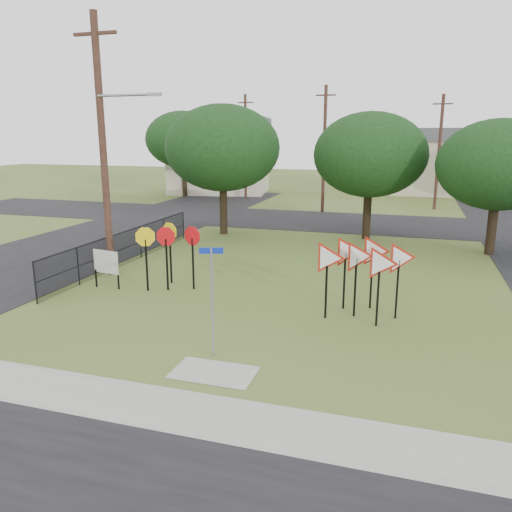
{
  "coord_description": "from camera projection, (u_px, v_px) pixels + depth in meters",
  "views": [
    {
      "loc": [
        4.24,
        -12.58,
        5.56
      ],
      "look_at": [
        -0.62,
        3.0,
        1.6
      ],
      "focal_mm": 35.0,
      "sensor_mm": 36.0,
      "label": 1
    }
  ],
  "objects": [
    {
      "name": "ground",
      "position": [
        245.0,
        336.0,
        14.21
      ],
      "size": [
        140.0,
        140.0,
        0.0
      ],
      "primitive_type": "plane",
      "color": "#455B22"
    },
    {
      "name": "sidewalk",
      "position": [
        181.0,
        411.0,
        10.31
      ],
      "size": [
        30.0,
        1.6,
        0.02
      ],
      "primitive_type": "cube",
      "color": "gray",
      "rests_on": "ground"
    },
    {
      "name": "planting_strip",
      "position": [
        153.0,
        445.0,
        9.2
      ],
      "size": [
        30.0,
        0.8,
        0.02
      ],
      "primitive_type": "cube",
      "color": "#455B22",
      "rests_on": "ground"
    },
    {
      "name": "street_left",
      "position": [
        94.0,
        241.0,
        26.95
      ],
      "size": [
        8.0,
        50.0,
        0.02
      ],
      "primitive_type": "cube",
      "color": "black",
      "rests_on": "ground"
    },
    {
      "name": "street_far",
      "position": [
        342.0,
        222.0,
        32.76
      ],
      "size": [
        60.0,
        8.0,
        0.02
      ],
      "primitive_type": "cube",
      "color": "black",
      "rests_on": "ground"
    },
    {
      "name": "curb_pad",
      "position": [
        214.0,
        373.0,
        11.98
      ],
      "size": [
        2.0,
        1.2,
        0.02
      ],
      "primitive_type": "cube",
      "color": "gray",
      "rests_on": "ground"
    },
    {
      "name": "street_name_sign",
      "position": [
        212.0,
        295.0,
        12.53
      ],
      "size": [
        0.57,
        0.21,
        2.87
      ],
      "color": "gray",
      "rests_on": "ground"
    },
    {
      "name": "stop_sign_cluster",
      "position": [
        169.0,
        242.0,
        18.23
      ],
      "size": [
        2.21,
        1.5,
        2.38
      ],
      "color": "black",
      "rests_on": "ground"
    },
    {
      "name": "yield_sign_cluster",
      "position": [
        363.0,
        260.0,
        15.38
      ],
      "size": [
        3.12,
        1.69,
        2.48
      ],
      "color": "black",
      "rests_on": "ground"
    },
    {
      "name": "info_board",
      "position": [
        106.0,
        263.0,
        18.42
      ],
      "size": [
        1.14,
        0.24,
        1.44
      ],
      "color": "black",
      "rests_on": "ground"
    },
    {
      "name": "utility_pole_main",
      "position": [
        104.0,
        144.0,
        19.24
      ],
      "size": [
        3.55,
        0.33,
        10.0
      ],
      "color": "#4A2C22",
      "rests_on": "ground"
    },
    {
      "name": "far_pole_a",
      "position": [
        324.0,
        149.0,
        35.97
      ],
      "size": [
        1.4,
        0.24,
        9.0
      ],
      "color": "#4A2C22",
      "rests_on": "ground"
    },
    {
      "name": "far_pole_b",
      "position": [
        439.0,
        152.0,
        37.43
      ],
      "size": [
        1.4,
        0.24,
        8.5
      ],
      "color": "#4A2C22",
      "rests_on": "ground"
    },
    {
      "name": "far_pole_c",
      "position": [
        245.0,
        146.0,
        43.85
      ],
      "size": [
        1.4,
        0.24,
        9.0
      ],
      "color": "#4A2C22",
      "rests_on": "ground"
    },
    {
      "name": "fence_run",
      "position": [
        127.0,
        246.0,
        22.02
      ],
      "size": [
        0.05,
        11.55,
        1.5
      ],
      "color": "black",
      "rests_on": "ground"
    },
    {
      "name": "house_left",
      "position": [
        220.0,
        155.0,
        48.94
      ],
      "size": [
        10.58,
        8.88,
        7.2
      ],
      "color": "beige",
      "rests_on": "ground"
    },
    {
      "name": "house_mid",
      "position": [
        411.0,
        160.0,
        49.42
      ],
      "size": [
        8.4,
        8.4,
        6.2
      ],
      "color": "beige",
      "rests_on": "ground"
    },
    {
      "name": "tree_near_left",
      "position": [
        223.0,
        148.0,
        27.79
      ],
      "size": [
        6.4,
        6.4,
        7.27
      ],
      "color": "black",
      "rests_on": "ground"
    },
    {
      "name": "tree_near_mid",
      "position": [
        370.0,
        155.0,
        26.48
      ],
      "size": [
        6.0,
        6.0,
        6.8
      ],
      "color": "black",
      "rests_on": "ground"
    },
    {
      "name": "tree_near_right",
      "position": [
        499.0,
        165.0,
        22.96
      ],
      "size": [
        5.6,
        5.6,
        6.33
      ],
      "color": "black",
      "rests_on": "ground"
    },
    {
      "name": "tree_far_left",
      "position": [
        183.0,
        140.0,
        45.45
      ],
      "size": [
        6.8,
        6.8,
        7.73
      ],
      "color": "black",
      "rests_on": "ground"
    }
  ]
}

